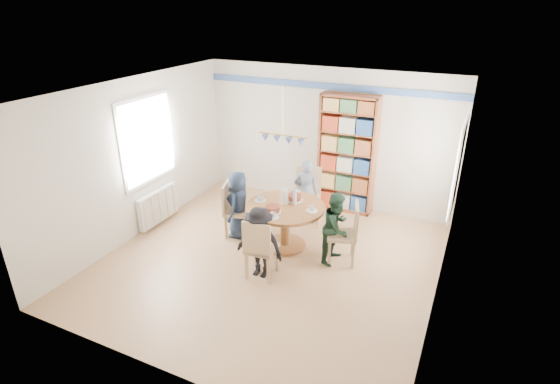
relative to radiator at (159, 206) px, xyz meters
The scene contains 14 objects.
ground 2.46m from the radiator, ahead, with size 5.00×5.00×0.00m, color #A88058.
room_shell 2.58m from the radiator, 14.73° to the left, with size 5.00×5.00×5.00m.
radiator is the anchor object (origin of this frame).
dining_table 2.47m from the radiator, ahead, with size 1.30×1.30×0.75m.
chair_left 1.48m from the radiator, ahead, with size 0.54×0.54×0.97m.
chair_right 3.53m from the radiator, ahead, with size 0.56×0.56×1.00m.
chair_far 2.76m from the radiator, 27.12° to the left, with size 0.58×0.58×1.04m.
chair_near 2.60m from the radiator, 16.73° to the right, with size 0.46×0.46×0.97m.
person_left 1.60m from the radiator, ahead, with size 0.58×0.38×1.19m, color #192438.
person_right 3.36m from the radiator, ahead, with size 0.56×0.44×1.16m, color #183021.
person_far 2.72m from the radiator, 25.56° to the left, with size 0.45×0.30×1.24m, color gray.
person_near 2.56m from the radiator, 15.63° to the right, with size 0.73×0.42×1.12m, color black.
bookshelf 3.63m from the radiator, 35.11° to the left, with size 1.08×0.32×2.27m.
tableware 2.48m from the radiator, ahead, with size 1.11×1.11×0.29m.
Camera 1 is at (2.66, -5.27, 3.84)m, focal length 28.00 mm.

